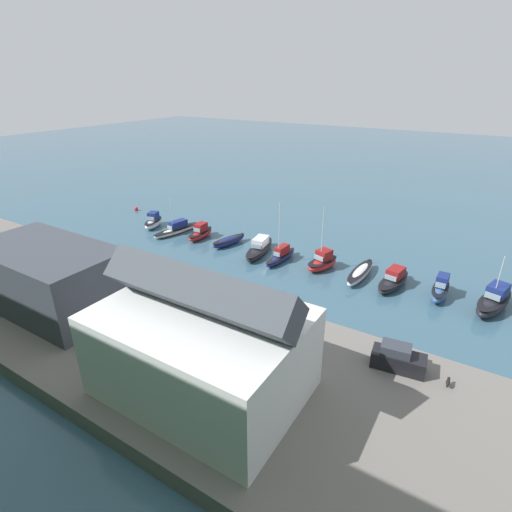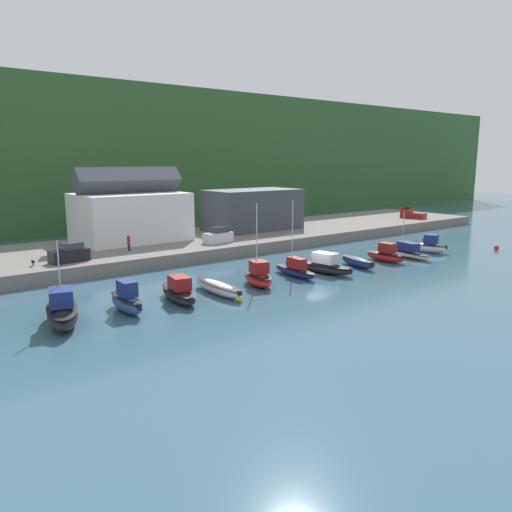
% 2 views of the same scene
% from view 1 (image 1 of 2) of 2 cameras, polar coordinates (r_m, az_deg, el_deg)
% --- Properties ---
extents(ground_plane, '(320.00, 320.00, 0.00)m').
position_cam_1_polar(ground_plane, '(56.83, 2.22, 0.07)').
color(ground_plane, '#385B70').
extents(quay_promenade, '(114.79, 20.14, 1.55)m').
position_cam_1_polar(quay_promenade, '(40.12, -15.18, -10.81)').
color(quay_promenade, slate).
rests_on(quay_promenade, ground_plane).
extents(harbor_clubhouse, '(14.91, 10.42, 10.32)m').
position_cam_1_polar(harbor_clubhouse, '(29.97, -7.75, -12.73)').
color(harbor_clubhouse, white).
rests_on(harbor_clubhouse, quay_promenade).
extents(yacht_club_building, '(15.32, 8.41, 6.51)m').
position_cam_1_polar(yacht_club_building, '(45.33, -27.41, -2.70)').
color(yacht_club_building, '#3D424C').
rests_on(yacht_club_building, quay_promenade).
extents(moored_boat_0, '(4.30, 7.70, 6.65)m').
position_cam_1_polar(moored_boat_0, '(50.38, 30.86, -5.57)').
color(moored_boat_0, black).
rests_on(moored_boat_0, ground_plane).
extents(moored_boat_1, '(1.76, 5.55, 2.78)m').
position_cam_1_polar(moored_boat_1, '(50.42, 24.83, -4.36)').
color(moored_boat_1, '#33568E').
rests_on(moored_boat_1, ground_plane).
extents(moored_boat_2, '(3.29, 7.13, 2.40)m').
position_cam_1_polar(moored_boat_2, '(50.84, 19.05, -3.33)').
color(moored_boat_2, black).
rests_on(moored_boat_2, ground_plane).
extents(moored_boat_3, '(1.93, 7.82, 1.20)m').
position_cam_1_polar(moored_boat_3, '(52.00, 14.64, -2.38)').
color(moored_boat_3, silver).
rests_on(moored_boat_3, ground_plane).
extents(moored_boat_4, '(3.62, 5.63, 8.53)m').
position_cam_1_polar(moored_boat_4, '(53.15, 9.47, -0.87)').
color(moored_boat_4, red).
rests_on(moored_boat_4, ground_plane).
extents(moored_boat_5, '(1.99, 6.95, 8.46)m').
position_cam_1_polar(moored_boat_5, '(54.82, 3.56, 0.01)').
color(moored_boat_5, navy).
rests_on(moored_boat_5, ground_plane).
extents(moored_boat_6, '(3.50, 8.48, 2.41)m').
position_cam_1_polar(moored_boat_6, '(56.96, 0.51, 1.10)').
color(moored_boat_6, black).
rests_on(moored_boat_6, ground_plane).
extents(moored_boat_7, '(2.87, 6.34, 1.23)m').
position_cam_1_polar(moored_boat_7, '(60.19, -3.93, 2.13)').
color(moored_boat_7, navy).
rests_on(moored_boat_7, ground_plane).
extents(moored_boat_8, '(2.09, 5.62, 2.43)m').
position_cam_1_polar(moored_boat_8, '(63.21, -7.93, 3.27)').
color(moored_boat_8, red).
rests_on(moored_boat_8, ground_plane).
extents(moored_boat_9, '(3.50, 8.84, 6.09)m').
position_cam_1_polar(moored_boat_9, '(66.04, -11.27, 3.81)').
color(moored_boat_9, white).
rests_on(moored_boat_9, ground_plane).
extents(moored_boat_10, '(3.41, 5.31, 2.57)m').
position_cam_1_polar(moored_boat_10, '(69.57, -14.45, 4.75)').
color(moored_boat_10, silver).
rests_on(moored_boat_10, ground_plane).
extents(parked_car_0, '(4.40, 2.32, 2.16)m').
position_cam_1_polar(parked_car_0, '(35.18, 19.59, -13.64)').
color(parked_car_0, black).
rests_on(parked_car_0, quay_promenade).
extents(parked_car_1, '(4.40, 2.33, 2.16)m').
position_cam_1_polar(parked_car_1, '(42.16, -8.86, -5.62)').
color(parked_car_1, silver).
rests_on(parked_car_1, quay_promenade).
extents(person_on_quay, '(0.40, 0.40, 2.14)m').
position_cam_1_polar(person_on_quay, '(35.13, 5.66, -11.81)').
color(person_on_quay, '#232838').
rests_on(person_on_quay, quay_promenade).
extents(dog_on_quay, '(0.33, 0.87, 0.68)m').
position_cam_1_polar(dog_on_quay, '(35.10, 25.76, -15.89)').
color(dog_on_quay, black).
rests_on(dog_on_quay, quay_promenade).
extents(mooring_buoy_0, '(0.73, 0.73, 0.73)m').
position_cam_1_polar(mooring_buoy_0, '(79.52, -16.75, 6.48)').
color(mooring_buoy_0, red).
rests_on(mooring_buoy_0, ground_plane).
extents(mooring_buoy_1, '(0.73, 0.73, 0.73)m').
position_cam_1_polar(mooring_buoy_1, '(55.11, 15.74, -1.27)').
color(mooring_buoy_1, yellow).
rests_on(mooring_buoy_1, ground_plane).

